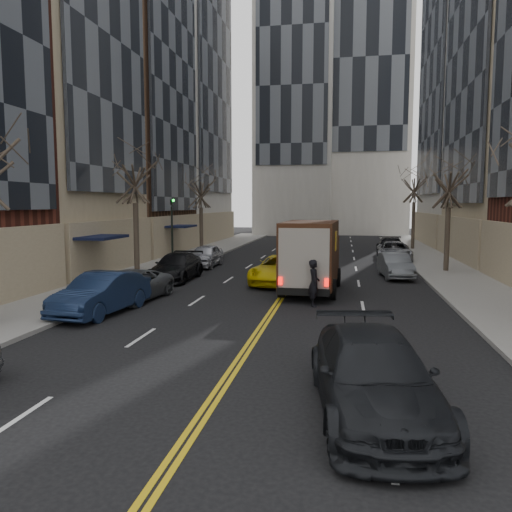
{
  "coord_description": "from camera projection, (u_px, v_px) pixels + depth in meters",
  "views": [
    {
      "loc": [
        2.67,
        -6.37,
        4.17
      ],
      "look_at": [
        -0.56,
        12.01,
        2.2
      ],
      "focal_mm": 35.0,
      "sensor_mm": 36.0,
      "label": 1
    }
  ],
  "objects": [
    {
      "name": "ground",
      "position": [
        149.0,
        496.0,
        7.13
      ],
      "size": [
        160.0,
        160.0,
        0.0
      ],
      "primitive_type": "plane",
      "color": "black",
      "rests_on": "ground"
    },
    {
      "name": "sidewalk_left",
      "position": [
        175.0,
        262.0,
        35.12
      ],
      "size": [
        4.0,
        66.0,
        0.15
      ],
      "primitive_type": "cube",
      "color": "slate",
      "rests_on": "ground"
    },
    {
      "name": "sidewalk_right",
      "position": [
        443.0,
        267.0,
        32.02
      ],
      "size": [
        4.0,
        66.0,
        0.15
      ],
      "primitive_type": "cube",
      "color": "slate",
      "rests_on": "ground"
    },
    {
      "name": "streetwall_left",
      "position": [
        98.0,
        56.0,
        38.57
      ],
      "size": [
        14.0,
        49.5,
        36.0
      ],
      "color": "#562319",
      "rests_on": "ground"
    },
    {
      "name": "tower_far_a",
      "position": [
        296.0,
        6.0,
        65.4
      ],
      "size": [
        10.0,
        10.0,
        60.0
      ],
      "primitive_type": "cube",
      "color": "#B7B2A8",
      "rests_on": "ground"
    },
    {
      "name": "tree_lf_mid",
      "position": [
        134.0,
        159.0,
        27.54
      ],
      "size": [
        3.2,
        3.2,
        8.91
      ],
      "color": "#382D23",
      "rests_on": "sidewalk_left"
    },
    {
      "name": "tree_lf_far",
      "position": [
        201.0,
        180.0,
        40.34
      ],
      "size": [
        3.2,
        3.2,
        8.12
      ],
      "color": "#382D23",
      "rests_on": "sidewalk_left"
    },
    {
      "name": "tree_rt_mid",
      "position": [
        450.0,
        170.0,
        29.46
      ],
      "size": [
        3.2,
        3.2,
        8.32
      ],
      "color": "#382D23",
      "rests_on": "sidewalk_right"
    },
    {
      "name": "tree_rt_far",
      "position": [
        415.0,
        174.0,
        44.09
      ],
      "size": [
        3.2,
        3.2,
        9.11
      ],
      "color": "#382D23",
      "rests_on": "sidewalk_right"
    },
    {
      "name": "traffic_signal",
      "position": [
        172.0,
        226.0,
        29.65
      ],
      "size": [
        0.29,
        0.26,
        4.7
      ],
      "color": "black",
      "rests_on": "sidewalk_left"
    },
    {
      "name": "ups_truck",
      "position": [
        311.0,
        257.0,
        23.36
      ],
      "size": [
        2.73,
        6.22,
        3.35
      ],
      "rotation": [
        0.0,
        0.0,
        -0.04
      ],
      "color": "black",
      "rests_on": "ground"
    },
    {
      "name": "observer_sedan",
      "position": [
        373.0,
        376.0,
        9.82
      ],
      "size": [
        2.9,
        5.69,
        1.58
      ],
      "rotation": [
        0.0,
        0.0,
        0.13
      ],
      "color": "black",
      "rests_on": "ground"
    },
    {
      "name": "taxi",
      "position": [
        280.0,
        270.0,
        25.98
      ],
      "size": [
        3.03,
        5.52,
        1.46
      ],
      "primitive_type": "imported",
      "rotation": [
        0.0,
        0.0,
        -0.12
      ],
      "color": "#D9BD09",
      "rests_on": "ground"
    },
    {
      "name": "pedestrian",
      "position": [
        314.0,
        283.0,
        20.24
      ],
      "size": [
        0.56,
        0.76,
        1.91
      ],
      "primitive_type": "imported",
      "rotation": [
        0.0,
        0.0,
        1.73
      ],
      "color": "black",
      "rests_on": "ground"
    },
    {
      "name": "parked_lf_b",
      "position": [
        102.0,
        293.0,
        18.83
      ],
      "size": [
        2.18,
        4.9,
        1.56
      ],
      "primitive_type": "imported",
      "rotation": [
        0.0,
        0.0,
        -0.11
      ],
      "color": "#111E38",
      "rests_on": "ground"
    },
    {
      "name": "parked_lf_c",
      "position": [
        130.0,
        286.0,
        21.35
      ],
      "size": [
        2.66,
        4.9,
        1.31
      ],
      "primitive_type": "imported",
      "rotation": [
        0.0,
        0.0,
        -0.11
      ],
      "color": "#4B4E52",
      "rests_on": "ground"
    },
    {
      "name": "parked_lf_d",
      "position": [
        176.0,
        267.0,
        27.23
      ],
      "size": [
        2.09,
        5.01,
        1.45
      ],
      "primitive_type": "imported",
      "rotation": [
        0.0,
        0.0,
        0.01
      ],
      "color": "black",
      "rests_on": "ground"
    },
    {
      "name": "parked_lf_e",
      "position": [
        205.0,
        256.0,
        32.91
      ],
      "size": [
        1.76,
        4.32,
        1.47
      ],
      "primitive_type": "imported",
      "rotation": [
        0.0,
        0.0,
        -0.01
      ],
      "color": "#AEAFB6",
      "rests_on": "ground"
    },
    {
      "name": "parked_rt_a",
      "position": [
        395.0,
        266.0,
        28.06
      ],
      "size": [
        1.83,
        4.27,
        1.37
      ],
      "primitive_type": "imported",
      "rotation": [
        0.0,
        0.0,
        0.09
      ],
      "color": "#53575B",
      "rests_on": "ground"
    },
    {
      "name": "parked_rt_b",
      "position": [
        394.0,
        251.0,
        36.03
      ],
      "size": [
        2.57,
        5.22,
        1.43
      ],
      "primitive_type": "imported",
      "rotation": [
        0.0,
        0.0,
        -0.04
      ],
      "color": "#989A9F",
      "rests_on": "ground"
    },
    {
      "name": "parked_rt_c",
      "position": [
        391.0,
        248.0,
        38.59
      ],
      "size": [
        2.37,
        5.39,
        1.54
      ],
      "primitive_type": "imported",
      "rotation": [
        0.0,
        0.0,
        -0.04
      ],
      "color": "black",
      "rests_on": "ground"
    }
  ]
}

